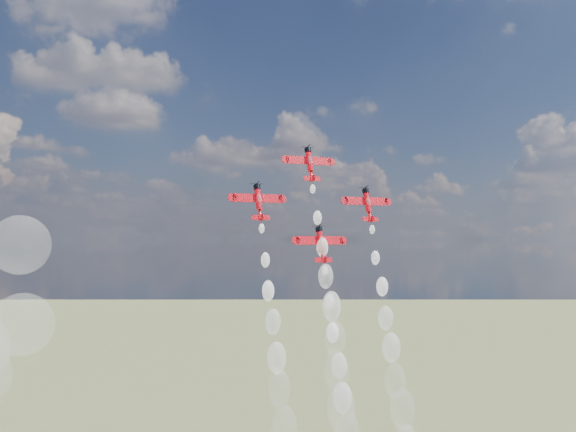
# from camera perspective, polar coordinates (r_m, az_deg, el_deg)

# --- Properties ---
(plane_lead) EXTENTS (10.53, 4.28, 7.33)m
(plane_lead) POSITION_cam_1_polar(r_m,az_deg,el_deg) (139.25, 1.84, 4.49)
(plane_lead) COLOR red
(plane_lead) RESTS_ON ground
(plane_left) EXTENTS (10.53, 4.28, 7.33)m
(plane_left) POSITION_cam_1_polar(r_m,az_deg,el_deg) (131.26, -2.51, 1.27)
(plane_left) COLOR red
(plane_left) RESTS_ON ground
(plane_right) EXTENTS (10.53, 4.28, 7.33)m
(plane_right) POSITION_cam_1_polar(r_m,az_deg,el_deg) (142.25, 6.76, 1.03)
(plane_right) COLOR red
(plane_right) RESTS_ON ground
(plane_slot) EXTENTS (10.53, 4.28, 7.33)m
(plane_slot) POSITION_cam_1_polar(r_m,az_deg,el_deg) (133.86, 2.80, -2.33)
(plane_slot) COLOR red
(plane_slot) RESTS_ON ground
(smoke_trail_lead) EXTENTS (5.10, 15.12, 44.59)m
(smoke_trail_lead) POSITION_cam_1_polar(r_m,az_deg,el_deg) (130.08, 4.07, -12.02)
(smoke_trail_lead) COLOR white
(smoke_trail_lead) RESTS_ON plane_lead
(smoke_trail_left) EXTENTS (5.10, 16.01, 44.60)m
(smoke_trail_left) POSITION_cam_1_polar(r_m,az_deg,el_deg) (124.23, -0.40, -16.39)
(smoke_trail_left) COLOR white
(smoke_trail_left) RESTS_ON plane_left
(smoke_trail_right) EXTENTS (5.51, 15.87, 44.47)m
(smoke_trail_right) POSITION_cam_1_polar(r_m,az_deg,el_deg) (135.59, 9.39, -15.09)
(smoke_trail_right) COLOR white
(smoke_trail_right) RESTS_ON plane_right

